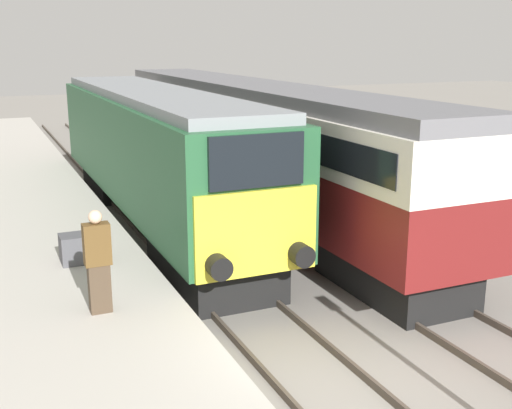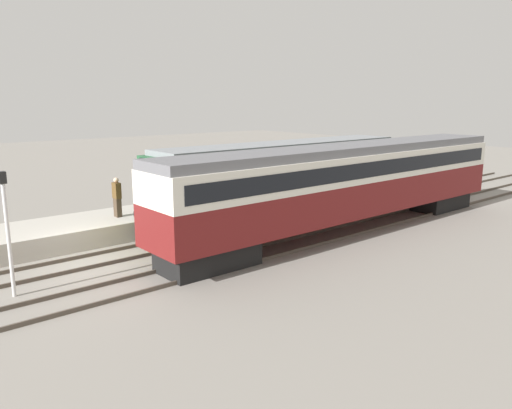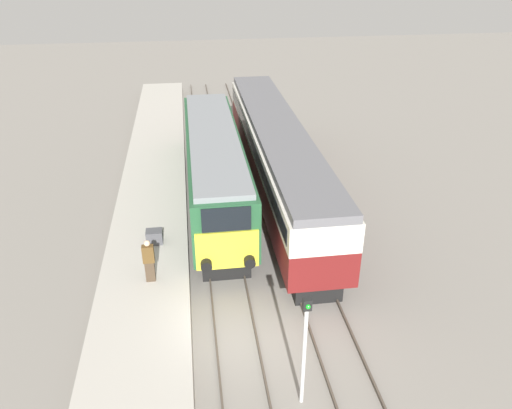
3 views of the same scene
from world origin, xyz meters
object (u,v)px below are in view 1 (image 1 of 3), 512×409
Objects in this scene: locomotive at (154,151)px; person_on_platform at (98,262)px; luggage_crate at (78,248)px; passenger_carriage at (250,133)px.

person_on_platform is at bearing -111.67° from locomotive.
locomotive is 21.67× the size of luggage_crate.
luggage_crate is at bearing -121.53° from locomotive.
luggage_crate is (-6.36, -5.70, -1.32)m from passenger_carriage.
locomotive is 3.52m from passenger_carriage.
luggage_crate is (0.04, 2.74, -0.60)m from person_on_platform.
locomotive is 8.15m from person_on_platform.
locomotive is at bearing -165.57° from passenger_carriage.
luggage_crate is at bearing 89.10° from person_on_platform.
person_on_platform is at bearing -90.90° from luggage_crate.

